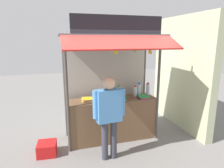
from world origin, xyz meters
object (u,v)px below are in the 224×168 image
object	(u,v)px
water_bottle_rear_center	(148,89)
magazine_stack_mid_right	(143,97)
vendor_person	(109,111)
banana_bunch_inner_right	(150,51)
banana_bunch_inner_left	(116,50)
plastic_crate	(47,149)
magazine_stack_far_left	(87,100)
banana_bunch_rightmost	(135,48)
water_bottle_front_left	(119,91)
water_bottle_center	(139,89)
water_bottle_right	(135,91)
magazine_stack_mid_left	(122,98)

from	to	relation	value
water_bottle_rear_center	magazine_stack_mid_right	distance (m)	0.31
water_bottle_rear_center	vendor_person	distance (m)	1.45
banana_bunch_inner_right	banana_bunch_inner_left	size ratio (longest dim) A/B	1.06
magazine_stack_mid_right	plastic_crate	world-z (taller)	magazine_stack_mid_right
water_bottle_rear_center	magazine_stack_far_left	world-z (taller)	water_bottle_rear_center
magazine_stack_far_left	banana_bunch_inner_right	xyz separation A→B (m)	(1.30, -0.37, 1.07)
banana_bunch_rightmost	vendor_person	world-z (taller)	banana_bunch_rightmost
water_bottle_front_left	banana_bunch_inner_left	xyz separation A→B (m)	(-0.24, -0.53, 0.99)
water_bottle_center	water_bottle_right	bearing A→B (deg)	-155.52
magazine_stack_mid_left	vendor_person	distance (m)	0.81
water_bottle_center	vendor_person	distance (m)	1.31
banana_bunch_inner_left	plastic_crate	xyz separation A→B (m)	(-1.45, 0.11, -1.98)
banana_bunch_inner_right	banana_bunch_inner_left	xyz separation A→B (m)	(-0.75, 0.00, 0.02)
water_bottle_center	magazine_stack_far_left	distance (m)	1.29
magazine_stack_far_left	banana_bunch_rightmost	size ratio (longest dim) A/B	1.29
water_bottle_right	magazine_stack_mid_right	bearing A→B (deg)	-54.11
water_bottle_right	magazine_stack_mid_right	size ratio (longest dim) A/B	0.81
water_bottle_rear_center	banana_bunch_inner_right	size ratio (longest dim) A/B	1.12
water_bottle_right	banana_bunch_rightmost	world-z (taller)	banana_bunch_rightmost
banana_bunch_inner_left	magazine_stack_mid_left	bearing A→B (deg)	50.20
vendor_person	magazine_stack_mid_left	bearing A→B (deg)	48.42
magazine_stack_mid_left	banana_bunch_inner_left	world-z (taller)	banana_bunch_inner_left
water_bottle_center	vendor_person	bearing A→B (deg)	-139.63
water_bottle_center	magazine_stack_mid_left	bearing A→B (deg)	-159.31
water_bottle_right	banana_bunch_rightmost	xyz separation A→B (m)	(-0.22, -0.41, 1.03)
water_bottle_front_left	banana_bunch_rightmost	distance (m)	1.17
water_bottle_right	magazine_stack_mid_left	distance (m)	0.42
banana_bunch_inner_left	water_bottle_front_left	bearing A→B (deg)	65.46
water_bottle_rear_center	banana_bunch_inner_left	size ratio (longest dim) A/B	1.19
water_bottle_center	banana_bunch_inner_left	distance (m)	1.30
water_bottle_center	magazine_stack_mid_left	size ratio (longest dim) A/B	1.11
magazine_stack_mid_right	vendor_person	size ratio (longest dim) A/B	0.20
water_bottle_center	banana_bunch_rightmost	size ratio (longest dim) A/B	1.44
banana_bunch_rightmost	vendor_person	bearing A→B (deg)	-149.90
magazine_stack_far_left	banana_bunch_rightmost	world-z (taller)	banana_bunch_rightmost
water_bottle_front_left	water_bottle_right	world-z (taller)	water_bottle_right
water_bottle_rear_center	banana_bunch_inner_right	distance (m)	1.07
magazine_stack_mid_right	water_bottle_right	bearing A→B (deg)	125.89
water_bottle_right	magazine_stack_far_left	bearing A→B (deg)	-177.95
magazine_stack_mid_left	magazine_stack_mid_right	world-z (taller)	magazine_stack_mid_left
water_bottle_center	magazine_stack_mid_left	xyz separation A→B (m)	(-0.51, -0.19, -0.12)
water_bottle_right	plastic_crate	distance (m)	2.31
water_bottle_center	magazine_stack_far_left	bearing A→B (deg)	-175.66
water_bottle_rear_center	magazine_stack_mid_left	xyz separation A→B (m)	(-0.72, -0.16, -0.12)
banana_bunch_inner_right	water_bottle_center	bearing A→B (deg)	91.79
banana_bunch_inner_left	vendor_person	world-z (taller)	banana_bunch_inner_left
banana_bunch_rightmost	magazine_stack_far_left	bearing A→B (deg)	158.74
water_bottle_right	banana_bunch_rightmost	size ratio (longest dim) A/B	1.22
water_bottle_right	vendor_person	xyz separation A→B (m)	(-0.87, -0.79, -0.12)
magazine_stack_mid_left	magazine_stack_mid_right	distance (m)	0.52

